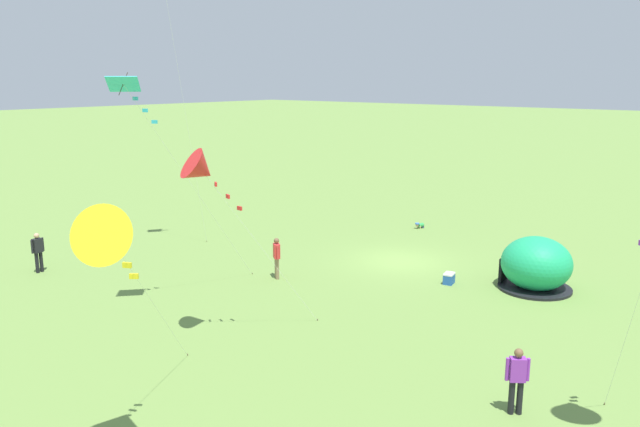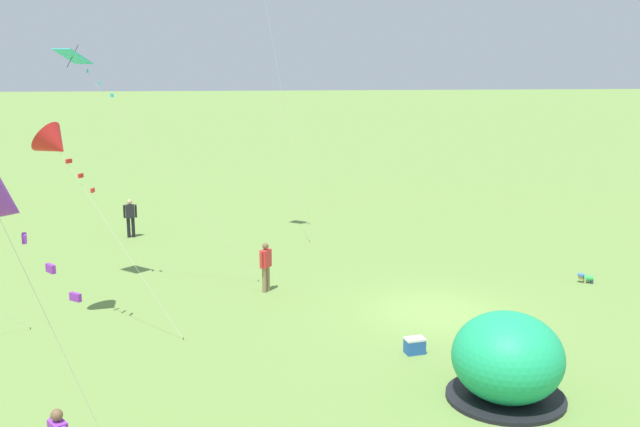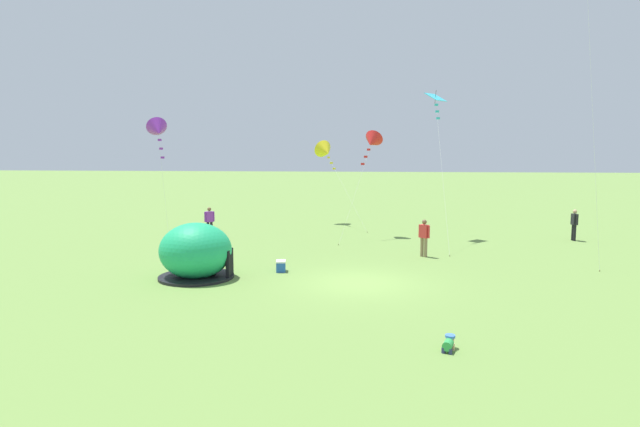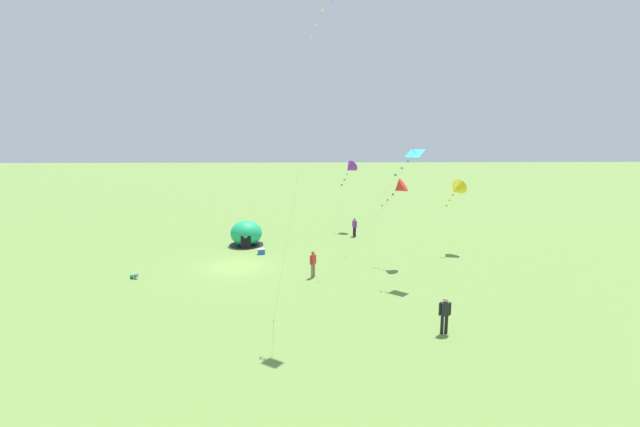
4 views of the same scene
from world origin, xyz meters
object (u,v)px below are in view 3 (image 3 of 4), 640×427
kite_yellow (326,151)px  kite_cyan (436,101)px  person_center_field (210,220)px  kite_purple (158,130)px  popup_tent (196,252)px  toddler_crawling (449,343)px  person_strolling (574,223)px  person_far_back (424,236)px  cooler_box (281,266)px  kite_red (372,142)px

kite_yellow → kite_cyan: 9.14m
person_center_field → kite_purple: (-2.85, -0.17, 5.13)m
popup_tent → toddler_crawling: popup_tent is taller
kite_yellow → person_strolling: bearing=-20.8°
person_far_back → kite_cyan: bearing=81.8°
person_center_field → popup_tent: bearing=-72.1°
person_center_field → kite_purple: bearing=-176.7°
kite_cyan → cooler_box: bearing=-124.3°
kite_yellow → kite_purple: kite_purple is taller
cooler_box → person_strolling: 17.22m
person_far_back → person_center_field: bearing=161.0°
cooler_box → kite_cyan: 14.02m
person_far_back → person_strolling: bearing=34.4°
cooler_box → kite_yellow: 15.87m
person_far_back → kite_yellow: 13.41m
person_center_field → kite_cyan: kite_cyan is taller
toddler_crawling → person_far_back: person_far_back is taller
kite_red → kite_cyan: 4.17m
popup_tent → person_strolling: 20.47m
kite_purple → kite_red: kite_purple is taller
popup_tent → person_center_field: size_ratio=1.63×
person_far_back → person_strolling: 10.20m
cooler_box → kite_purple: 13.14m
cooler_box → kite_red: bearing=72.3°
toddler_crawling → person_center_field: person_center_field is taller
popup_tent → person_far_back: popup_tent is taller
person_far_back → kite_yellow: size_ratio=0.30×
person_center_field → person_strolling: 20.28m
person_far_back → kite_yellow: bearing=118.3°
person_center_field → kite_yellow: size_ratio=0.30×
person_center_field → kite_purple: kite_purple is taller
person_strolling → kite_red: (-11.09, 0.26, 4.49)m
cooler_box → person_strolling: bearing=34.1°
person_center_field → kite_purple: 5.87m
person_far_back → popup_tent: bearing=-148.3°
person_far_back → kite_purple: (-14.65, 3.90, 5.13)m
kite_yellow → kite_cyan: kite_cyan is taller
person_far_back → kite_red: kite_red is taller
kite_red → kite_cyan: kite_cyan is taller
kite_purple → person_far_back: bearing=-14.9°
kite_cyan → person_center_field: bearing=-171.6°
person_far_back → kite_cyan: kite_cyan is taller
toddler_crawling → kite_yellow: size_ratio=0.10×
cooler_box → kite_yellow: (-0.24, 15.14, 4.76)m
popup_tent → person_strolling: popup_tent is taller
person_strolling → kite_yellow: size_ratio=0.30×
person_center_field → person_far_back: bearing=-19.0°
popup_tent → kite_red: (6.07, 11.42, 4.46)m
person_strolling → cooler_box: bearing=-145.9°
person_far_back → cooler_box: bearing=-146.4°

